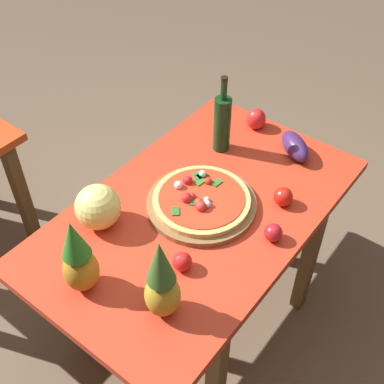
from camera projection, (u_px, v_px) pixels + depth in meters
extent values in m
plane|color=brown|center=(197.00, 315.00, 2.52)|extent=(10.00, 10.00, 0.00)
cube|color=brown|center=(216.00, 381.00, 1.89)|extent=(0.06, 0.06, 0.73)
cube|color=brown|center=(308.00, 259.00, 2.31)|extent=(0.06, 0.06, 0.73)
cube|color=brown|center=(82.00, 283.00, 2.22)|extent=(0.06, 0.06, 0.73)
cube|color=brown|center=(184.00, 192.00, 2.64)|extent=(0.06, 0.06, 0.73)
cube|color=red|center=(198.00, 212.00, 2.00)|extent=(1.39, 0.84, 0.04)
cube|color=brown|center=(24.00, 200.00, 2.59)|extent=(0.06, 0.06, 0.73)
cylinder|color=brown|center=(202.00, 204.00, 1.99)|extent=(0.44, 0.44, 0.02)
cylinder|color=#E1B661|center=(202.00, 200.00, 1.97)|extent=(0.39, 0.39, 0.02)
cylinder|color=red|center=(202.00, 198.00, 1.96)|extent=(0.34, 0.34, 0.00)
sphere|color=red|center=(187.00, 198.00, 1.94)|extent=(0.04, 0.04, 0.04)
sphere|color=red|center=(208.00, 181.00, 2.01)|extent=(0.03, 0.03, 0.03)
sphere|color=red|center=(199.00, 203.00, 1.92)|extent=(0.04, 0.04, 0.04)
sphere|color=red|center=(188.00, 181.00, 2.01)|extent=(0.04, 0.04, 0.04)
sphere|color=red|center=(192.00, 197.00, 1.95)|extent=(0.03, 0.03, 0.03)
sphere|color=red|center=(201.00, 206.00, 1.91)|extent=(0.04, 0.04, 0.04)
cube|color=#227335|center=(198.00, 176.00, 2.04)|extent=(0.05, 0.05, 0.00)
cube|color=#2B8435|center=(202.00, 203.00, 1.93)|extent=(0.05, 0.05, 0.00)
cube|color=#317229|center=(216.00, 182.00, 2.02)|extent=(0.05, 0.03, 0.00)
cube|color=#387B27|center=(200.00, 182.00, 2.02)|extent=(0.05, 0.03, 0.00)
cube|color=#2B6F2B|center=(176.00, 211.00, 1.90)|extent=(0.05, 0.05, 0.00)
cube|color=#267B23|center=(202.00, 175.00, 2.05)|extent=(0.05, 0.04, 0.00)
cube|color=#227A38|center=(194.00, 201.00, 1.94)|extent=(0.05, 0.05, 0.00)
sphere|color=white|center=(207.00, 204.00, 1.92)|extent=(0.03, 0.03, 0.03)
sphere|color=white|center=(203.00, 174.00, 2.05)|extent=(0.03, 0.03, 0.03)
sphere|color=white|center=(178.00, 185.00, 1.99)|extent=(0.04, 0.04, 0.04)
sphere|color=silver|center=(207.00, 200.00, 1.94)|extent=(0.02, 0.02, 0.02)
cylinder|color=#123718|center=(222.00, 125.00, 2.17)|extent=(0.08, 0.08, 0.26)
cylinder|color=#123718|center=(224.00, 90.00, 2.05)|extent=(0.03, 0.03, 0.09)
cylinder|color=black|center=(224.00, 79.00, 2.01)|extent=(0.03, 0.03, 0.02)
ellipsoid|color=#BD8221|center=(81.00, 270.00, 1.66)|extent=(0.12, 0.12, 0.17)
cone|color=#2B7624|center=(73.00, 239.00, 1.55)|extent=(0.10, 0.10, 0.15)
ellipsoid|color=gold|center=(163.00, 295.00, 1.59)|extent=(0.12, 0.12, 0.17)
cone|color=#386126|center=(160.00, 262.00, 1.47)|extent=(0.09, 0.09, 0.17)
sphere|color=#EADF77|center=(98.00, 207.00, 1.87)|extent=(0.18, 0.18, 0.18)
ellipsoid|color=red|center=(256.00, 119.00, 2.35)|extent=(0.09, 0.09, 0.10)
ellipsoid|color=#402157|center=(295.00, 146.00, 2.20)|extent=(0.19, 0.21, 0.09)
sphere|color=red|center=(182.00, 262.00, 1.75)|extent=(0.07, 0.07, 0.07)
sphere|color=red|center=(273.00, 233.00, 1.85)|extent=(0.07, 0.07, 0.07)
sphere|color=red|center=(283.00, 197.00, 1.98)|extent=(0.08, 0.08, 0.08)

